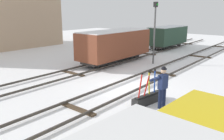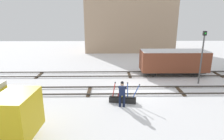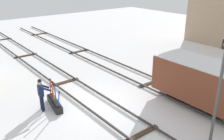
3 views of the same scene
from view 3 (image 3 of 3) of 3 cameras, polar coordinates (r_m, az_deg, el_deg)
ground_plane at (r=13.51m, az=-3.82°, el=-7.80°), size 60.00×60.00×0.00m
track_main_line at (r=13.46m, az=-3.83°, el=-7.40°), size 44.00×1.94×0.18m
track_siding_near at (r=15.96m, az=8.83°, el=-2.78°), size 44.00×1.94×0.18m
switch_lever_frame at (r=13.42m, az=-13.16°, el=-7.34°), size 2.04×0.66×1.45m
rail_worker at (r=12.96m, az=-16.04°, el=-5.10°), size 0.61×0.69×1.73m
signal_post at (r=10.06m, az=23.67°, el=-3.28°), size 0.24×0.32×4.45m
freight_car_near_switch at (r=13.21m, az=22.64°, el=-3.44°), size 6.31×2.20×2.44m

